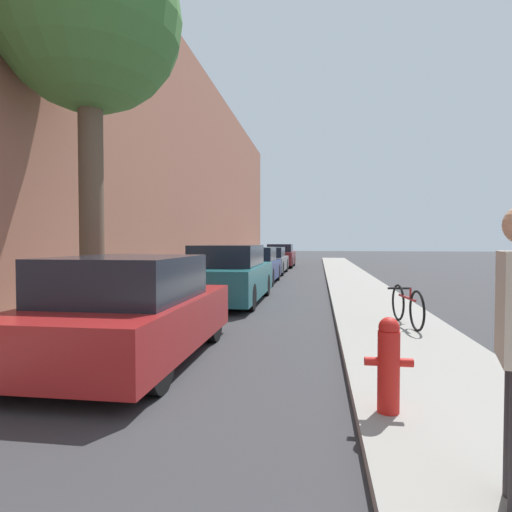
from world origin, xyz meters
name	(u,v)px	position (x,y,z in m)	size (l,w,h in m)	color
ground_plane	(271,290)	(0.00, 16.00, 0.00)	(120.00, 120.00, 0.00)	#333335
sidewalk_left	(188,287)	(-2.90, 16.00, 0.06)	(2.00, 52.00, 0.12)	gray
sidewalk_right	(360,290)	(2.90, 16.00, 0.06)	(2.00, 52.00, 0.12)	gray
building_facade_left	(149,146)	(-4.25, 16.00, 4.92)	(0.70, 52.00, 9.84)	#9E604C
parked_car_red	(130,311)	(-0.97, 7.25, 0.67)	(1.87, 3.92, 1.42)	black
parked_car_teal	(229,275)	(-0.80, 13.01, 0.72)	(1.79, 4.68, 1.53)	black
parked_car_navy	(253,266)	(-0.96, 18.30, 0.67)	(1.83, 3.99, 1.40)	black
parked_car_grey	(269,261)	(-0.93, 23.32, 0.64)	(1.70, 4.43, 1.33)	black
parked_car_maroon	(281,256)	(-0.82, 28.98, 0.70)	(1.69, 4.16, 1.46)	black
street_tree_near	(89,23)	(-2.50, 9.02, 5.52)	(3.28, 3.28, 7.11)	brown
fire_hydrant	(389,363)	(2.18, 5.61, 0.55)	(0.42, 0.19, 0.84)	red
bicycle	(407,306)	(3.13, 9.70, 0.47)	(0.44, 1.68, 0.69)	black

